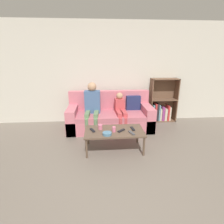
{
  "coord_description": "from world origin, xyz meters",
  "views": [
    {
      "loc": [
        -0.26,
        -1.73,
        1.76
      ],
      "look_at": [
        0.01,
        1.82,
        0.6
      ],
      "focal_mm": 28.0,
      "sensor_mm": 36.0,
      "label": 1
    }
  ],
  "objects_px": {
    "couch": "(110,117)",
    "coffee_table": "(114,132)",
    "bookshelf": "(162,106)",
    "cup_far": "(100,127)",
    "tv_remote_3": "(92,130)",
    "tv_remote_2": "(132,133)",
    "tv_remote_1": "(133,129)",
    "cup_near": "(114,129)",
    "tv_remote_0": "(121,131)",
    "person_child": "(121,110)",
    "snack_bowl": "(107,134)",
    "person_adult": "(92,104)"
  },
  "relations": [
    {
      "from": "couch",
      "to": "coffee_table",
      "type": "height_order",
      "value": "couch"
    },
    {
      "from": "bookshelf",
      "to": "cup_far",
      "type": "xyz_separation_m",
      "value": [
        -1.72,
        -1.43,
        0.01
      ]
    },
    {
      "from": "couch",
      "to": "tv_remote_3",
      "type": "bearing_deg",
      "value": -111.23
    },
    {
      "from": "bookshelf",
      "to": "tv_remote_2",
      "type": "bearing_deg",
      "value": -124.63
    },
    {
      "from": "couch",
      "to": "tv_remote_1",
      "type": "distance_m",
      "value": 1.12
    },
    {
      "from": "couch",
      "to": "tv_remote_2",
      "type": "bearing_deg",
      "value": -76.27
    },
    {
      "from": "cup_near",
      "to": "tv_remote_0",
      "type": "xyz_separation_m",
      "value": [
        0.14,
        0.02,
        -0.04
      ]
    },
    {
      "from": "coffee_table",
      "to": "tv_remote_2",
      "type": "distance_m",
      "value": 0.35
    },
    {
      "from": "bookshelf",
      "to": "person_child",
      "type": "distance_m",
      "value": 1.35
    },
    {
      "from": "bookshelf",
      "to": "tv_remote_2",
      "type": "height_order",
      "value": "bookshelf"
    },
    {
      "from": "cup_far",
      "to": "tv_remote_2",
      "type": "xyz_separation_m",
      "value": [
        0.57,
        -0.24,
        -0.04
      ]
    },
    {
      "from": "tv_remote_1",
      "to": "snack_bowl",
      "type": "distance_m",
      "value": 0.55
    },
    {
      "from": "coffee_table",
      "to": "tv_remote_2",
      "type": "bearing_deg",
      "value": -27.35
    },
    {
      "from": "bookshelf",
      "to": "snack_bowl",
      "type": "xyz_separation_m",
      "value": [
        -1.6,
        -1.69,
        -0.01
      ]
    },
    {
      "from": "person_adult",
      "to": "tv_remote_2",
      "type": "xyz_separation_m",
      "value": [
        0.74,
        -1.16,
        -0.26
      ]
    },
    {
      "from": "bookshelf",
      "to": "tv_remote_1",
      "type": "xyz_separation_m",
      "value": [
        -1.1,
        -1.48,
        -0.02
      ]
    },
    {
      "from": "tv_remote_3",
      "to": "tv_remote_1",
      "type": "bearing_deg",
      "value": -22.28
    },
    {
      "from": "person_child",
      "to": "tv_remote_0",
      "type": "distance_m",
      "value": 0.99
    },
    {
      "from": "coffee_table",
      "to": "tv_remote_0",
      "type": "relative_size",
      "value": 7.13
    },
    {
      "from": "couch",
      "to": "snack_bowl",
      "type": "height_order",
      "value": "couch"
    },
    {
      "from": "bookshelf",
      "to": "cup_far",
      "type": "bearing_deg",
      "value": -140.22
    },
    {
      "from": "coffee_table",
      "to": "cup_near",
      "type": "height_order",
      "value": "cup_near"
    },
    {
      "from": "couch",
      "to": "snack_bowl",
      "type": "distance_m",
      "value": 1.28
    },
    {
      "from": "couch",
      "to": "cup_near",
      "type": "xyz_separation_m",
      "value": [
        -0.02,
        -1.14,
        0.16
      ]
    },
    {
      "from": "tv_remote_2",
      "to": "tv_remote_0",
      "type": "bearing_deg",
      "value": 124.76
    },
    {
      "from": "cup_far",
      "to": "tv_remote_0",
      "type": "distance_m",
      "value": 0.41
    },
    {
      "from": "cup_near",
      "to": "snack_bowl",
      "type": "relative_size",
      "value": 0.6
    },
    {
      "from": "bookshelf",
      "to": "tv_remote_3",
      "type": "height_order",
      "value": "bookshelf"
    },
    {
      "from": "couch",
      "to": "tv_remote_2",
      "type": "height_order",
      "value": "couch"
    },
    {
      "from": "person_child",
      "to": "tv_remote_1",
      "type": "height_order",
      "value": "person_child"
    },
    {
      "from": "person_child",
      "to": "tv_remote_0",
      "type": "height_order",
      "value": "person_child"
    },
    {
      "from": "couch",
      "to": "coffee_table",
      "type": "relative_size",
      "value": 1.84
    },
    {
      "from": "person_child",
      "to": "cup_far",
      "type": "distance_m",
      "value": 1.0
    },
    {
      "from": "tv_remote_2",
      "to": "cup_near",
      "type": "bearing_deg",
      "value": 141.88
    },
    {
      "from": "person_adult",
      "to": "tv_remote_0",
      "type": "relative_size",
      "value": 7.44
    },
    {
      "from": "bookshelf",
      "to": "coffee_table",
      "type": "xyz_separation_m",
      "value": [
        -1.46,
        -1.51,
        -0.07
      ]
    },
    {
      "from": "tv_remote_3",
      "to": "cup_near",
      "type": "bearing_deg",
      "value": -34.15
    },
    {
      "from": "tv_remote_1",
      "to": "bookshelf",
      "type": "bearing_deg",
      "value": 46.63
    },
    {
      "from": "bookshelf",
      "to": "snack_bowl",
      "type": "relative_size",
      "value": 7.12
    },
    {
      "from": "tv_remote_2",
      "to": "tv_remote_3",
      "type": "bearing_deg",
      "value": 145.44
    },
    {
      "from": "bookshelf",
      "to": "tv_remote_0",
      "type": "height_order",
      "value": "bookshelf"
    },
    {
      "from": "person_adult",
      "to": "tv_remote_3",
      "type": "xyz_separation_m",
      "value": [
        0.02,
        -0.98,
        -0.26
      ]
    },
    {
      "from": "snack_bowl",
      "to": "person_adult",
      "type": "bearing_deg",
      "value": 103.93
    },
    {
      "from": "person_adult",
      "to": "cup_far",
      "type": "height_order",
      "value": "person_adult"
    },
    {
      "from": "tv_remote_2",
      "to": "person_adult",
      "type": "bearing_deg",
      "value": 101.92
    },
    {
      "from": "coffee_table",
      "to": "cup_near",
      "type": "distance_m",
      "value": 0.1
    },
    {
      "from": "cup_far",
      "to": "tv_remote_3",
      "type": "relative_size",
      "value": 0.53
    },
    {
      "from": "coffee_table",
      "to": "tv_remote_1",
      "type": "height_order",
      "value": "tv_remote_1"
    },
    {
      "from": "bookshelf",
      "to": "person_child",
      "type": "xyz_separation_m",
      "value": [
        -1.22,
        -0.57,
        0.08
      ]
    },
    {
      "from": "cup_far",
      "to": "coffee_table",
      "type": "bearing_deg",
      "value": -16.5
    }
  ]
}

